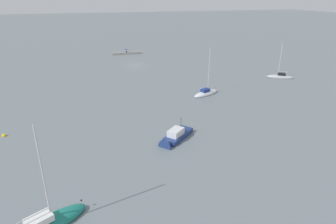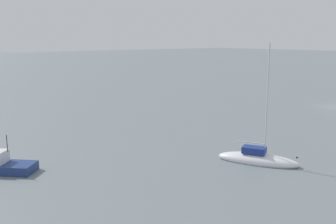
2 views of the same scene
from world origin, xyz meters
name	(u,v)px [view 1 (image 1 of 2)]	position (x,y,z in m)	size (l,w,h in m)	color
ground_plane	(136,65)	(0.00, 0.00, 0.00)	(500.00, 500.00, 0.00)	slate
seawall_pier	(127,53)	(0.00, -16.73, 0.30)	(9.76, 1.56, 0.60)	gray
person_seated_blue_left	(126,52)	(0.07, -16.66, 0.85)	(0.48, 0.66, 0.73)	#1E2333
umbrella_open_navy	(126,49)	(0.05, -16.67, 1.69)	(1.11, 1.11, 1.25)	black
sailboat_grey_mid	(280,77)	(-31.31, 23.52, 0.31)	(6.27, 4.69, 8.78)	#ADB2B7
sailboat_white_outer	(206,93)	(-9.00, 30.19, 0.33)	(6.67, 4.40, 9.86)	silver
motorboat_navy_near	(174,138)	(3.15, 47.39, 0.38)	(6.05, 5.76, 3.59)	navy
mooring_buoy_near	(4,136)	(26.36, 39.23, 0.10)	(0.58, 0.58, 0.58)	yellow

